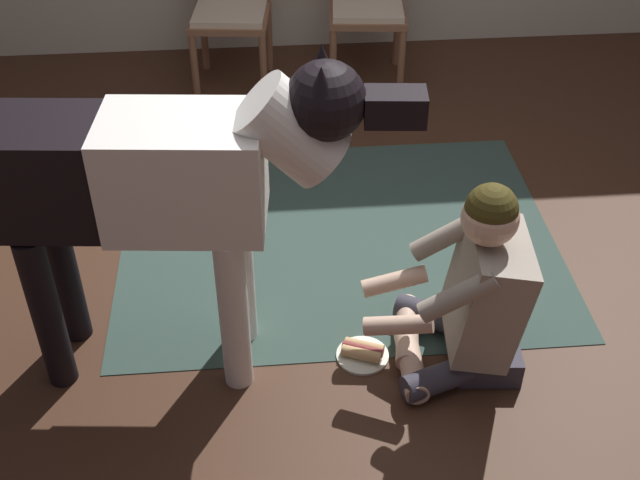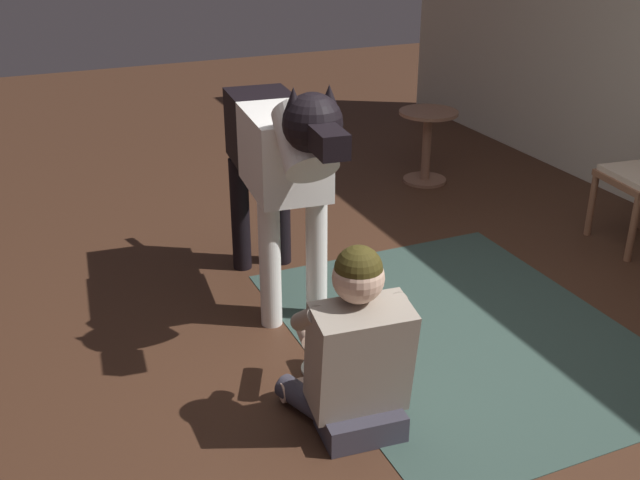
% 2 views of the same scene
% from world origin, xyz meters
% --- Properties ---
extents(ground_plane, '(15.24, 15.24, 0.00)m').
position_xyz_m(ground_plane, '(0.00, 0.00, 0.00)').
color(ground_plane, '#43281A').
extents(area_rug, '(2.07, 1.63, 0.01)m').
position_xyz_m(area_rug, '(-0.20, 0.27, 0.00)').
color(area_rug, '#334840').
rests_on(area_rug, ground).
extents(person_sitting_on_floor, '(0.66, 0.58, 0.84)m').
position_xyz_m(person_sitting_on_floor, '(0.23, -0.57, 0.35)').
color(person_sitting_on_floor, '#383641').
rests_on(person_sitting_on_floor, ground).
extents(large_dog, '(1.67, 0.44, 1.33)m').
position_xyz_m(large_dog, '(-0.88, -0.46, 0.86)').
color(large_dog, white).
rests_on(large_dog, ground).
extents(hot_dog_on_plate, '(0.22, 0.22, 0.06)m').
position_xyz_m(hot_dog_on_plate, '(-0.18, -0.53, 0.03)').
color(hot_dog_on_plate, white).
rests_on(hot_dog_on_plate, ground).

